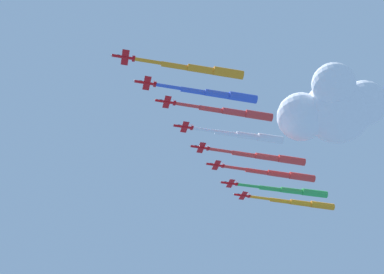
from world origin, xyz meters
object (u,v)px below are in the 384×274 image
object	(u,v)px
jet_starboard_mid	(269,157)
jet_trail_port	(302,203)
jet_port_inner	(218,94)
jet_starboard_outer	(293,191)
jet_starboard_inner	(235,112)
jet_port_outer	(280,174)
jet_lead	(202,69)
jet_port_mid	(248,136)

from	to	relation	value
jet_starboard_mid	jet_trail_port	bearing A→B (deg)	71.43
jet_port_inner	jet_starboard_outer	size ratio (longest dim) A/B	0.92
jet_starboard_mid	jet_trail_port	world-z (taller)	jet_trail_port
jet_starboard_inner	jet_port_outer	xyz separation A→B (m)	(16.23, 44.01, -1.78)
jet_starboard_inner	jet_trail_port	xyz separation A→B (m)	(26.07, 72.46, -0.21)
jet_lead	jet_trail_port	distance (m)	107.46
jet_starboard_mid	jet_port_outer	distance (m)	15.03
jet_lead	jet_starboard_mid	bearing A→B (deg)	70.03
jet_port_mid	jet_port_outer	xyz separation A→B (m)	(12.26, 30.36, 0.20)
jet_port_mid	jet_starboard_mid	bearing A→B (deg)	64.25
jet_lead	jet_port_mid	bearing A→B (deg)	72.33
jet_port_inner	jet_starboard_mid	distance (m)	47.45
jet_port_inner	jet_port_mid	size ratio (longest dim) A/B	1.01
jet_lead	jet_starboard_mid	size ratio (longest dim) A/B	0.94
jet_port_inner	jet_starboard_outer	bearing A→B (deg)	69.47
jet_port_outer	jet_port_mid	bearing A→B (deg)	-112.00
jet_lead	jet_trail_port	xyz separation A→B (m)	(35.64, 101.33, 3.22)
jet_starboard_inner	jet_lead	bearing A→B (deg)	-108.35
jet_starboard_outer	jet_port_inner	bearing A→B (deg)	-110.53
jet_starboard_mid	jet_starboard_outer	bearing A→B (deg)	70.20
jet_port_inner	jet_port_mid	bearing A→B (deg)	71.85
jet_port_outer	jet_trail_port	xyz separation A→B (m)	(9.84, 28.45, 1.56)
jet_port_inner	jet_trail_port	world-z (taller)	jet_trail_port
jet_starboard_inner	jet_starboard_mid	size ratio (longest dim) A/B	0.94
jet_lead	jet_port_inner	size ratio (longest dim) A/B	1.02
jet_port_mid	jet_trail_port	size ratio (longest dim) A/B	0.92
jet_starboard_inner	jet_port_outer	distance (m)	46.94
jet_port_inner	jet_port_outer	distance (m)	62.46
jet_port_mid	jet_starboard_mid	xyz separation A→B (m)	(7.73, 16.03, -0.35)
jet_lead	jet_starboard_outer	bearing A→B (deg)	70.09
jet_trail_port	jet_port_outer	bearing A→B (deg)	-109.07
jet_starboard_inner	jet_starboard_mid	xyz separation A→B (m)	(11.70, 29.69, -2.33)
jet_lead	jet_port_outer	distance (m)	77.33
jet_port_mid	jet_starboard_outer	world-z (taller)	jet_port_mid
jet_starboard_outer	jet_lead	bearing A→B (deg)	-109.91
jet_port_inner	jet_starboard_outer	distance (m)	77.14
jet_port_mid	jet_trail_port	bearing A→B (deg)	69.40
jet_port_inner	jet_starboard_inner	size ratio (longest dim) A/B	0.99
jet_lead	jet_port_inner	xyz separation A→B (m)	(4.28, 14.27, 0.32)
jet_trail_port	jet_lead	bearing A→B (deg)	-109.38
jet_starboard_inner	jet_trail_port	size ratio (longest dim) A/B	0.94
jet_starboard_mid	jet_port_outer	size ratio (longest dim) A/B	1.01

